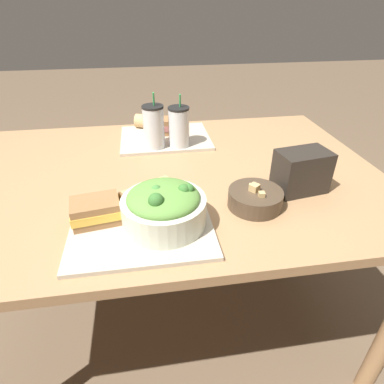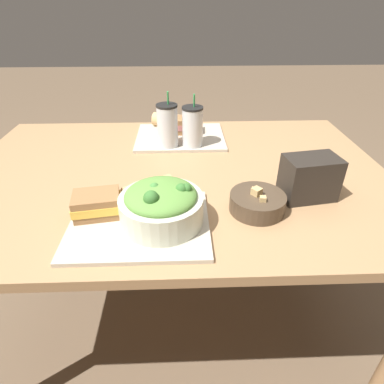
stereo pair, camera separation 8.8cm
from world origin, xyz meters
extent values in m
plane|color=brown|center=(0.00, 0.00, 0.00)|extent=(12.00, 12.00, 0.00)
cube|color=#A37A51|center=(0.00, 0.00, 0.74)|extent=(1.49, 1.01, 0.03)
cylinder|color=#A37A51|center=(-0.69, 0.44, 0.36)|extent=(0.06, 0.06, 0.73)
cylinder|color=#A37A51|center=(0.69, 0.44, 0.36)|extent=(0.06, 0.06, 0.73)
cube|color=#BCB29E|center=(-0.09, -0.31, 0.76)|extent=(0.37, 0.30, 0.01)
cube|color=#BCB29E|center=(0.02, 0.30, 0.76)|extent=(0.37, 0.30, 0.01)
cylinder|color=beige|center=(-0.03, -0.30, 0.81)|extent=(0.22, 0.22, 0.08)
ellipsoid|color=#5B8E3D|center=(-0.03, -0.30, 0.85)|extent=(0.19, 0.19, 0.05)
sphere|color=#38702D|center=(0.02, -0.31, 0.87)|extent=(0.03, 0.03, 0.03)
sphere|color=#427F38|center=(-0.05, -0.29, 0.87)|extent=(0.03, 0.03, 0.03)
sphere|color=#38702D|center=(-0.05, -0.35, 0.87)|extent=(0.04, 0.04, 0.04)
sphere|color=#38702D|center=(0.04, -0.30, 0.87)|extent=(0.03, 0.03, 0.03)
cube|color=beige|center=(0.00, -0.28, 0.86)|extent=(0.05, 0.06, 0.01)
cube|color=beige|center=(0.00, -0.29, 0.86)|extent=(0.06, 0.05, 0.01)
cylinder|color=#473828|center=(0.24, -0.25, 0.78)|extent=(0.16, 0.16, 0.05)
cylinder|color=brown|center=(0.24, -0.25, 0.80)|extent=(0.14, 0.14, 0.01)
cube|color=tan|center=(0.23, -0.25, 0.82)|extent=(0.03, 0.03, 0.02)
cube|color=tan|center=(0.24, -0.28, 0.81)|extent=(0.02, 0.02, 0.02)
cube|color=tan|center=(0.23, -0.23, 0.81)|extent=(0.02, 0.02, 0.02)
cube|color=olive|center=(-0.21, -0.27, 0.78)|extent=(0.14, 0.11, 0.02)
cube|color=#EFB742|center=(-0.21, -0.27, 0.80)|extent=(0.14, 0.11, 0.02)
cube|color=olive|center=(-0.21, -0.27, 0.82)|extent=(0.14, 0.11, 0.02)
cylinder|color=tan|center=(-0.07, -0.20, 0.80)|extent=(0.16, 0.13, 0.06)
cylinder|color=beige|center=(-0.01, -0.16, 0.80)|extent=(0.03, 0.05, 0.06)
cube|color=olive|center=(0.03, 0.34, 0.78)|extent=(0.14, 0.09, 0.02)
cube|color=#C1706B|center=(0.03, 0.34, 0.80)|extent=(0.14, 0.10, 0.02)
cube|color=olive|center=(0.03, 0.34, 0.82)|extent=(0.14, 0.09, 0.02)
cylinder|color=tan|center=(-0.04, 0.41, 0.80)|extent=(0.14, 0.10, 0.06)
cylinder|color=beige|center=(0.02, 0.39, 0.80)|extent=(0.02, 0.05, 0.06)
cylinder|color=silver|center=(-0.03, 0.20, 0.85)|extent=(0.08, 0.08, 0.16)
cylinder|color=black|center=(-0.03, 0.20, 0.84)|extent=(0.07, 0.07, 0.13)
cylinder|color=black|center=(-0.03, 0.20, 0.93)|extent=(0.08, 0.08, 0.01)
cylinder|color=green|center=(-0.02, 0.20, 0.95)|extent=(0.01, 0.01, 0.06)
cylinder|color=silver|center=(0.07, 0.20, 0.84)|extent=(0.08, 0.08, 0.15)
cylinder|color=maroon|center=(0.07, 0.20, 0.83)|extent=(0.07, 0.07, 0.12)
cylinder|color=black|center=(0.07, 0.20, 0.92)|extent=(0.08, 0.08, 0.01)
cylinder|color=green|center=(0.08, 0.20, 0.94)|extent=(0.01, 0.01, 0.06)
cube|color=#28231E|center=(0.40, -0.18, 0.82)|extent=(0.17, 0.12, 0.13)
camera|label=1|loc=(-0.06, -0.99, 1.29)|focal=30.00mm
camera|label=2|loc=(0.02, -1.00, 1.29)|focal=30.00mm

